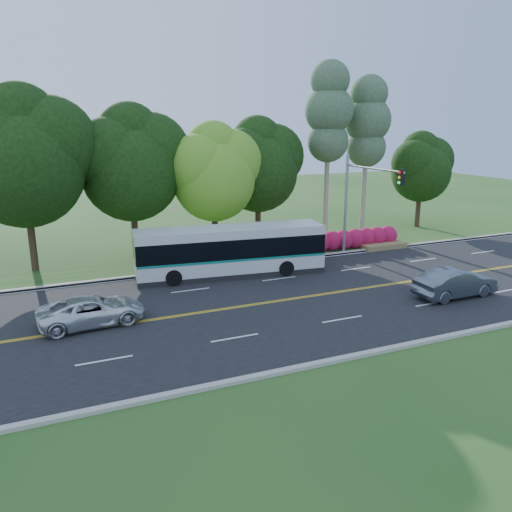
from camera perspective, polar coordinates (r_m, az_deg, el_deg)
name	(u,v)px	position (r m, az deg, el deg)	size (l,w,h in m)	color
ground	(315,296)	(27.41, 6.76, -4.53)	(120.00, 120.00, 0.00)	#25531B
road	(315,296)	(27.41, 6.76, -4.51)	(60.00, 14.00, 0.02)	black
curb_north	(262,262)	(33.48, 0.71, -0.70)	(60.00, 0.30, 0.15)	#ADA79C
curb_south	(400,347)	(21.94, 16.18, -9.91)	(60.00, 0.30, 0.15)	#ADA79C
grass_verge	(252,256)	(35.12, -0.51, 0.00)	(60.00, 4.00, 0.10)	#25531B
lane_markings	(314,296)	(27.36, 6.59, -4.51)	(57.60, 13.82, 0.00)	gold
tree_row	(165,159)	(35.45, -10.40, 10.86)	(44.70, 9.10, 13.84)	#312015
bougainvillea_hedge	(345,240)	(37.53, 10.17, 1.78)	(9.50, 2.25, 1.50)	maroon
traffic_signal	(362,192)	(34.22, 12.02, 7.18)	(0.42, 6.10, 7.00)	#909398
transit_bus	(230,252)	(30.50, -2.95, 0.51)	(11.66, 3.76, 3.00)	silver
sedan	(455,283)	(28.87, 21.82, -2.87)	(1.63, 4.68, 1.54)	#555E67
suv	(92,311)	(24.40, -18.23, -5.96)	(2.22, 4.81, 1.34)	silver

